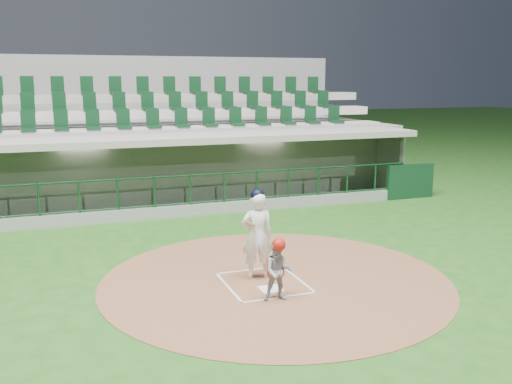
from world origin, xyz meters
TOP-DOWN VIEW (x-y plane):
  - ground at (0.00, 0.00)m, footprint 120.00×120.00m
  - dirt_circle at (0.30, -0.20)m, footprint 7.20×7.20m
  - home_plate at (0.00, -0.70)m, footprint 0.43×0.43m
  - batter_box_chalk at (0.00, -0.30)m, footprint 1.55×1.80m
  - dugout_structure at (0.15, 7.82)m, footprint 16.40×3.70m
  - seating_deck at (0.00, 10.91)m, footprint 17.00×6.72m
  - batter at (-0.01, 0.06)m, footprint 0.90×0.91m
  - catcher at (-0.07, -1.24)m, footprint 0.64×0.55m

SIDE VIEW (x-z plane):
  - ground at x=0.00m, z-range 0.00..0.00m
  - dirt_circle at x=0.30m, z-range 0.00..0.01m
  - batter_box_chalk at x=0.00m, z-range 0.01..0.02m
  - home_plate at x=0.00m, z-range 0.01..0.03m
  - catcher at x=-0.07m, z-range 0.00..1.21m
  - batter at x=-0.01m, z-range 0.01..1.90m
  - dugout_structure at x=0.15m, z-range -0.54..2.46m
  - seating_deck at x=0.00m, z-range -1.15..4.00m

